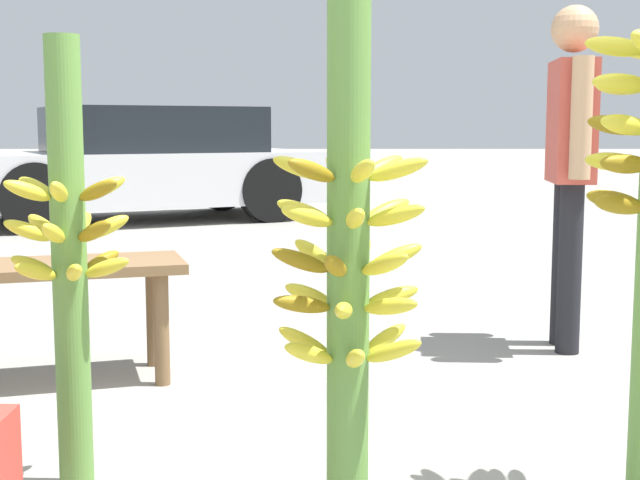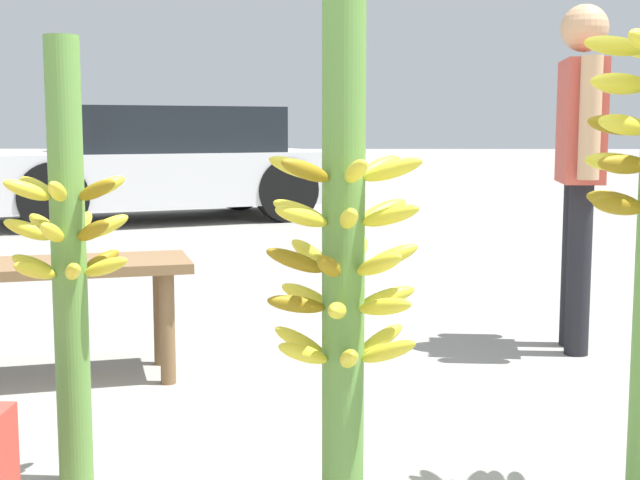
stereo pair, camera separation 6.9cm
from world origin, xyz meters
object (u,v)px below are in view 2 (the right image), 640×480
at_px(banana_stalk_left, 69,256).
at_px(vendor_person, 580,146).
at_px(banana_stalk_center, 343,243).
at_px(market_bench, 42,282).
at_px(parked_car, 160,165).

height_order(banana_stalk_left, vendor_person, vendor_person).
xyz_separation_m(banana_stalk_left, banana_stalk_center, (0.76, -0.23, 0.07)).
distance_m(banana_stalk_left, banana_stalk_center, 0.80).
relative_size(banana_stalk_left, market_bench, 1.03).
xyz_separation_m(market_bench, parked_car, (-0.82, 6.29, 0.20)).
bearing_deg(banana_stalk_left, banana_stalk_center, -16.88).
height_order(banana_stalk_left, banana_stalk_center, banana_stalk_center).
xyz_separation_m(banana_stalk_center, parked_car, (-2.01, 7.53, -0.12)).
distance_m(banana_stalk_left, parked_car, 7.40).
height_order(vendor_person, parked_car, vendor_person).
bearing_deg(market_bench, banana_stalk_left, -83.86).
height_order(vendor_person, market_bench, vendor_person).
relative_size(vendor_person, market_bench, 1.27).
xyz_separation_m(banana_stalk_center, vendor_person, (1.06, 1.82, 0.20)).
relative_size(vendor_person, parked_car, 0.36).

